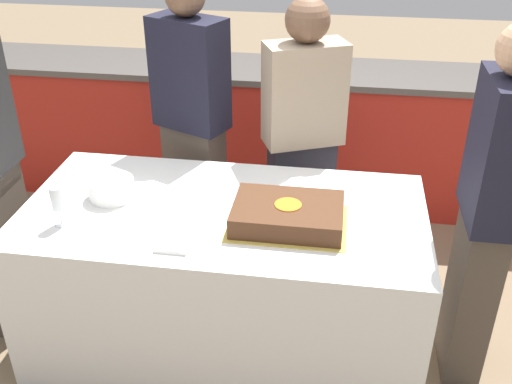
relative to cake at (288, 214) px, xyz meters
name	(u,v)px	position (x,y,z in m)	size (l,w,h in m)	color
ground_plane	(227,338)	(-0.29, 0.08, -0.81)	(14.00, 14.00, 0.00)	#7A664C
back_counter	(268,132)	(-0.29, 1.60, -0.35)	(4.40, 0.58, 0.92)	#A82319
dining_table	(225,278)	(-0.29, 0.08, -0.43)	(1.78, 0.90, 0.76)	white
cake	(288,214)	(0.00, 0.00, 0.00)	(0.50, 0.36, 0.10)	gold
plate_stack	(112,189)	(-0.81, 0.10, 0.00)	(0.20, 0.20, 0.09)	white
wine_glass	(57,199)	(-0.95, -0.15, 0.08)	(0.06, 0.06, 0.18)	white
side_plate_near_cake	(299,186)	(0.02, 0.33, -0.04)	(0.19, 0.19, 0.00)	white
utensil_pile	(173,246)	(-0.43, -0.25, -0.04)	(0.13, 0.09, 0.02)	white
person_cutting_cake	(302,141)	(0.00, 0.75, 0.00)	(0.45, 0.34, 1.55)	#282833
person_seated_right	(488,212)	(0.82, 0.08, 0.04)	(0.20, 0.38, 1.63)	#4C4238
person_standing_back	(193,127)	(-0.59, 0.75, 0.04)	(0.43, 0.34, 1.63)	#4C4238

